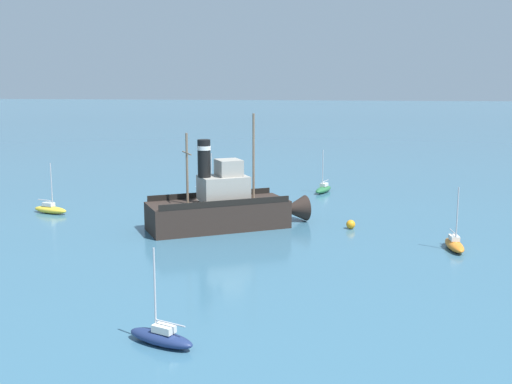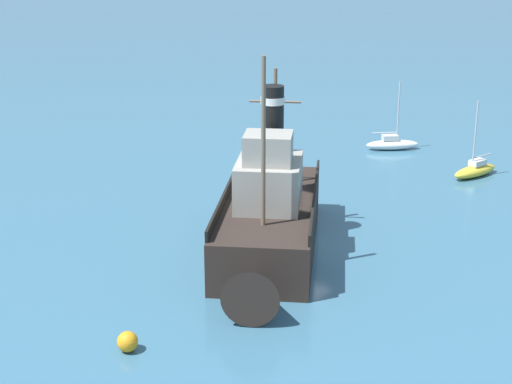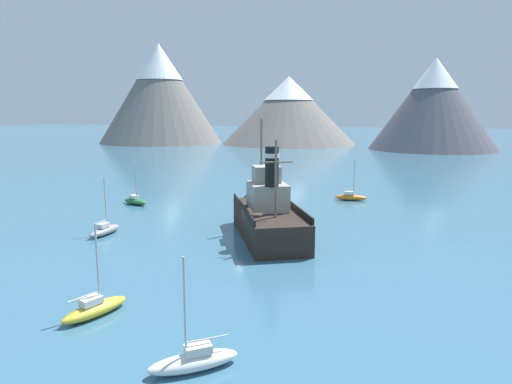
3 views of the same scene
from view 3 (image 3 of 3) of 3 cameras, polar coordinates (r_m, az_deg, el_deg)
name	(u,v)px [view 3 (image 3 of 3)]	position (r m, az deg, el deg)	size (l,w,h in m)	color
ground_plane	(252,240)	(38.25, -0.56, -5.96)	(600.00, 600.00, 0.00)	#38667F
mountain_ridge	(324,99)	(148.79, 8.49, 11.39)	(182.75, 50.53, 33.86)	slate
old_tugboat	(267,215)	(38.91, 1.40, -2.90)	(9.89, 14.25, 9.90)	#2D231E
sailboat_orange	(351,197)	(56.14, 11.76, -0.59)	(3.88, 1.42, 4.90)	orange
sailboat_white	(194,360)	(20.13, -7.78, -20.09)	(3.60, 3.31, 4.90)	white
sailboat_yellow	(95,308)	(25.87, -19.51, -13.51)	(2.20, 3.95, 4.90)	gold
sailboat_grey	(105,230)	(41.74, -18.41, -4.52)	(1.11, 3.80, 4.90)	gray
sailboat_green	(135,201)	(54.33, -14.88, -1.07)	(3.95, 2.33, 4.90)	#286B3D
mooring_buoy	(287,206)	(49.74, 3.95, -1.79)	(0.79, 0.79, 0.79)	orange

